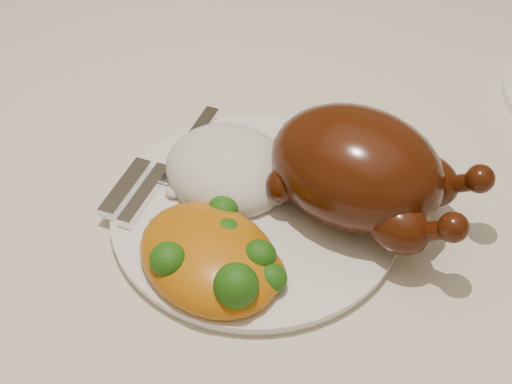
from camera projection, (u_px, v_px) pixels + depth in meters
The scene contains 7 objects.
dining_table at pixel (276, 127), 0.89m from camera, with size 1.60×0.90×0.76m.
tablecloth at pixel (278, 79), 0.84m from camera, with size 1.73×1.03×0.18m.
dinner_plate at pixel (256, 212), 0.64m from camera, with size 0.25×0.25×0.01m, color white.
roast_chicken at pixel (361, 170), 0.60m from camera, with size 0.20×0.14×0.10m.
rice_mound at pixel (228, 170), 0.65m from camera, with size 0.13×0.12×0.06m.
mac_and_cheese at pixel (216, 258), 0.58m from camera, with size 0.15×0.12×0.06m.
cutlery at pixel (155, 176), 0.65m from camera, with size 0.06×0.18×0.01m.
Camera 1 is at (0.42, -0.54, 1.24)m, focal length 50.00 mm.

